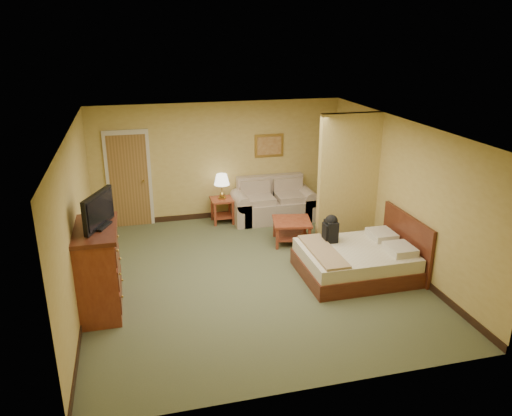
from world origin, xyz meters
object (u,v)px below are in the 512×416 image
object	(u,v)px
loveseat	(273,206)
bed	(359,260)
dresser	(98,269)
coffee_table	(292,227)

from	to	relation	value
loveseat	bed	xyz separation A→B (m)	(0.68, -2.99, -0.03)
dresser	bed	xyz separation A→B (m)	(4.30, 0.10, -0.40)
dresser	bed	world-z (taller)	dresser
loveseat	dresser	world-z (taller)	dresser
coffee_table	dresser	world-z (taller)	dresser
bed	loveseat	bearing A→B (deg)	102.85
loveseat	coffee_table	xyz separation A→B (m)	(-0.02, -1.38, 0.03)
loveseat	coffee_table	world-z (taller)	loveseat
loveseat	bed	distance (m)	3.07
dresser	bed	bearing A→B (deg)	1.31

